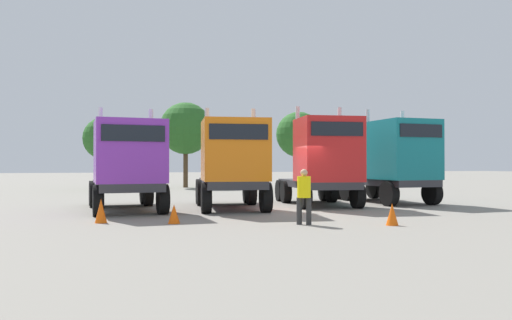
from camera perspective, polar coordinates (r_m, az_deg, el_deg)
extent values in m
plane|color=gray|center=(19.60, 3.51, -5.71)|extent=(200.00, 200.00, 0.00)
cube|color=#333338|center=(20.35, -14.72, -2.77)|extent=(2.45, 6.23, 0.30)
cube|color=purple|center=(18.55, -14.21, 0.92)|extent=(2.50, 2.64, 2.23)
cube|color=black|center=(17.29, -13.78, 2.99)|extent=(2.10, 0.13, 0.55)
cylinder|color=silver|center=(20.08, -11.91, 1.66)|extent=(0.19, 0.19, 2.83)
cylinder|color=silver|center=(19.91, -17.33, 1.70)|extent=(0.19, 0.19, 2.83)
cylinder|color=#333338|center=(21.68, -15.04, -2.08)|extent=(1.14, 1.14, 0.12)
cylinder|color=black|center=(18.16, -10.57, -4.42)|extent=(0.39, 1.08, 1.07)
cylinder|color=black|center=(17.93, -17.55, -4.45)|extent=(0.39, 1.08, 1.07)
cylinder|color=black|center=(21.95, -12.20, -3.75)|extent=(0.39, 1.08, 1.07)
cylinder|color=black|center=(21.76, -17.96, -3.76)|extent=(0.39, 1.08, 1.07)
cylinder|color=black|center=(23.04, -12.57, -3.60)|extent=(0.39, 1.08, 1.07)
cylinder|color=black|center=(22.86, -18.06, -3.61)|extent=(0.39, 1.08, 1.07)
cube|color=#333338|center=(20.55, -3.01, -2.64)|extent=(3.01, 6.07, 0.30)
cube|color=orange|center=(18.92, -2.47, 1.11)|extent=(2.74, 2.86, 2.29)
cube|color=black|center=(17.67, -1.97, 3.24)|extent=(2.08, 0.34, 0.55)
cylinder|color=silver|center=(20.47, -0.30, 1.82)|extent=(0.20, 0.20, 2.89)
cylinder|color=silver|center=(20.26, -5.62, 1.85)|extent=(0.20, 0.20, 2.89)
cylinder|color=#333338|center=(21.81, -3.38, -1.97)|extent=(1.25, 1.25, 0.12)
cylinder|color=black|center=(18.55, 1.12, -4.28)|extent=(0.51, 1.15, 1.11)
cylinder|color=black|center=(18.28, -5.69, -4.33)|extent=(0.51, 1.15, 1.11)
cylinder|color=black|center=(22.01, -0.53, -3.69)|extent=(0.51, 1.15, 1.11)
cylinder|color=black|center=(21.78, -6.27, -3.72)|extent=(0.51, 1.15, 1.11)
cylinder|color=black|center=(23.09, -0.95, -3.55)|extent=(0.51, 1.15, 1.11)
cylinder|color=black|center=(22.88, -6.42, -3.57)|extent=(0.51, 1.15, 1.11)
cube|color=#333338|center=(22.30, 6.89, -2.69)|extent=(2.94, 5.87, 0.30)
cube|color=red|center=(20.70, 8.21, 1.16)|extent=(2.68, 2.57, 2.60)
cube|color=black|center=(19.64, 9.25, 3.53)|extent=(2.09, 0.32, 0.55)
cylinder|color=silver|center=(22.23, 9.52, 1.82)|extent=(0.20, 0.20, 3.20)
cylinder|color=silver|center=(21.67, 4.77, 1.87)|extent=(0.20, 0.20, 3.20)
cylinder|color=#333338|center=(23.48, 6.02, -2.07)|extent=(1.24, 1.24, 0.12)
cylinder|color=black|center=(20.68, 11.50, -4.00)|extent=(0.48, 1.07, 1.03)
cylinder|color=black|center=(19.99, 5.60, -4.13)|extent=(0.48, 1.07, 1.03)
cylinder|color=black|center=(23.81, 8.59, -3.55)|extent=(0.48, 1.07, 1.03)
cylinder|color=black|center=(23.21, 3.42, -3.64)|extent=(0.48, 1.07, 1.03)
cylinder|color=black|center=(24.85, 7.79, -3.43)|extent=(0.48, 1.07, 1.03)
cylinder|color=black|center=(24.28, 2.82, -3.50)|extent=(0.48, 1.07, 1.03)
cube|color=#333338|center=(24.48, 14.14, -2.41)|extent=(2.35, 5.93, 0.30)
cube|color=#14727A|center=(23.07, 16.44, 1.10)|extent=(2.46, 2.54, 2.61)
cube|color=black|center=(22.10, 18.33, 3.20)|extent=(2.10, 0.10, 0.55)
cylinder|color=silver|center=(24.76, 16.37, 1.68)|extent=(0.18, 0.18, 3.21)
cylinder|color=silver|center=(23.71, 12.62, 1.77)|extent=(0.18, 0.18, 3.21)
cylinder|color=#333338|center=(25.56, 12.55, -1.86)|extent=(1.13, 1.13, 0.12)
cylinder|color=black|center=(23.33, 19.43, -3.55)|extent=(0.38, 1.07, 1.06)
cylinder|color=black|center=(22.03, 14.93, -3.74)|extent=(0.38, 1.07, 1.06)
cylinder|color=black|center=(26.21, 14.56, -3.23)|extent=(0.38, 1.07, 1.06)
cylinder|color=black|center=(25.06, 10.36, -3.36)|extent=(0.38, 1.07, 1.06)
cylinder|color=black|center=(27.14, 13.27, -3.14)|extent=(0.38, 1.07, 1.06)
cylinder|color=black|center=(26.03, 9.17, -3.26)|extent=(0.38, 1.07, 1.06)
cylinder|color=#2B2B2B|center=(14.83, 6.03, -5.83)|extent=(0.22, 0.22, 0.79)
cylinder|color=#2B2B2B|center=(14.86, 4.95, -5.82)|extent=(0.22, 0.22, 0.79)
cylinder|color=yellow|center=(14.79, 5.49, -3.08)|extent=(0.54, 0.54, 0.63)
sphere|color=tan|center=(14.78, 5.49, -1.45)|extent=(0.21, 0.21, 0.21)
cone|color=#F2590C|center=(15.13, 15.26, -6.00)|extent=(0.36, 0.36, 0.64)
cone|color=#F2590C|center=(15.92, -17.26, -5.56)|extent=(0.36, 0.36, 0.73)
cone|color=#F2590C|center=(15.26, -9.33, -6.09)|extent=(0.36, 0.36, 0.57)
cylinder|color=#4C3823|center=(38.04, -16.88, -1.34)|extent=(0.36, 0.36, 2.46)
sphere|color=#286023|center=(38.09, -16.87, 2.38)|extent=(3.11, 3.11, 3.11)
cylinder|color=#4C3823|center=(39.30, -8.03, -0.94)|extent=(0.36, 0.36, 2.99)
sphere|color=#286023|center=(39.40, -8.02, 3.59)|extent=(4.05, 4.05, 4.05)
cylinder|color=#4C3823|center=(38.14, 4.89, -1.18)|extent=(0.36, 0.36, 2.70)
sphere|color=#286023|center=(38.20, 4.89, 2.92)|extent=(3.45, 3.45, 3.45)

